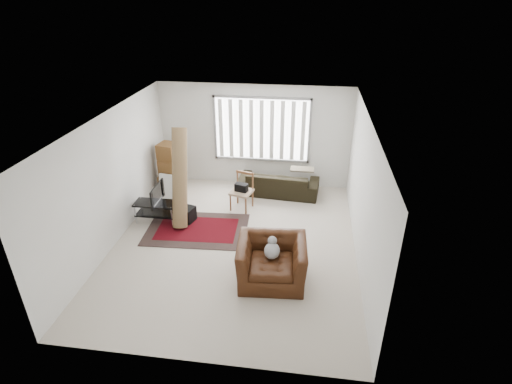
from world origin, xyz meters
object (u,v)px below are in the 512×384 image
side_chair (242,190)px  armchair (272,259)px  moving_boxes (171,170)px  sofa (279,180)px  tv_stand (156,208)px

side_chair → armchair: size_ratio=0.69×
moving_boxes → sofa: size_ratio=0.66×
tv_stand → armchair: 3.31m
tv_stand → side_chair: 2.04m
moving_boxes → armchair: size_ratio=1.03×
armchair → tv_stand: bearing=144.8°
sofa → side_chair: size_ratio=2.29×
moving_boxes → sofa: (2.77, 0.32, -0.23)m
side_chair → armchair: bearing=-54.0°
moving_boxes → armchair: moving_boxes is taller
tv_stand → sofa: (2.66, 1.76, 0.05)m
side_chair → armchair: armchair is taller
moving_boxes → sofa: moving_boxes is taller
sofa → tv_stand: bearing=38.0°
moving_boxes → side_chair: (1.96, -0.59, -0.13)m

